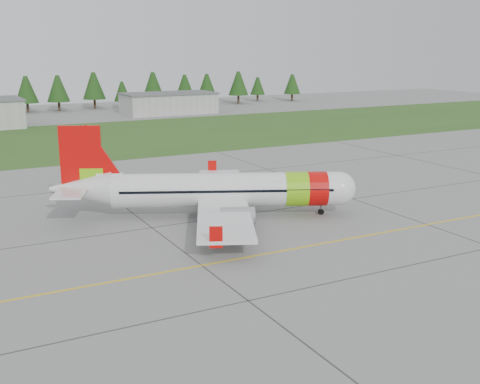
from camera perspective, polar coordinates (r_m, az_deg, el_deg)
ground at (r=51.61m, az=15.67°, el=-6.75°), size 320.00×320.00×0.00m
aircraft at (r=63.30m, az=-1.97°, el=0.17°), size 30.38×28.83×9.74m
service_van at (r=96.28m, az=-15.04°, el=3.94°), size 1.86×1.81×4.24m
grass_strip at (r=122.78m, az=-11.55°, el=5.14°), size 320.00×50.00×0.03m
taxi_guideline at (r=57.29m, az=10.19°, el=-4.40°), size 120.00×0.25×0.02m
hangar_east at (r=164.35m, az=-6.78°, el=8.30°), size 24.00×12.00×5.20m
treeline at (r=176.43m, az=-16.89°, el=8.96°), size 160.00×8.00×10.00m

